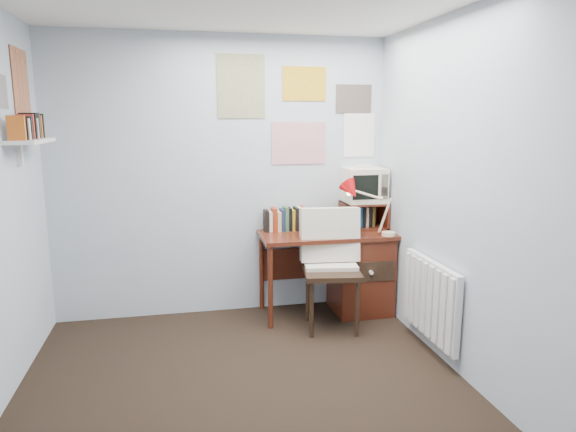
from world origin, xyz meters
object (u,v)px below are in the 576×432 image
at_px(crt_tv, 364,183).
at_px(radiator, 431,299).
at_px(desk_chair, 332,273).
at_px(desk_lamp, 389,211).
at_px(wall_shelf, 31,141).
at_px(desk, 354,269).
at_px(tv_riser, 364,215).

bearing_deg(crt_tv, radiator, -80.60).
relative_size(desk_chair, radiator, 1.24).
bearing_deg(desk_chair, desk_lamp, 22.64).
bearing_deg(desk_chair, wall_shelf, -170.21).
distance_m(desk_chair, crt_tv, 0.95).
relative_size(desk, desk_chair, 1.21).
bearing_deg(desk, tv_riser, 42.96).
bearing_deg(desk, desk_lamp, -43.61).
xyz_separation_m(desk, radiator, (0.29, -0.93, 0.01)).
relative_size(desk_chair, desk_lamp, 2.28).
distance_m(desk_chair, tv_riser, 0.75).
xyz_separation_m(tv_riser, wall_shelf, (-2.69, -0.49, 0.74)).
bearing_deg(wall_shelf, desk_chair, 0.68).
distance_m(tv_riser, wall_shelf, 2.83).
bearing_deg(crt_tv, desk_chair, -132.18).
height_order(crt_tv, wall_shelf, wall_shelf).
bearing_deg(radiator, desk_chair, 136.73).
relative_size(desk_chair, tv_riser, 2.49).
bearing_deg(desk_chair, radiator, -34.16).
height_order(desk, wall_shelf, wall_shelf).
relative_size(desk_chair, wall_shelf, 1.60).
bearing_deg(wall_shelf, desk, 8.40).
bearing_deg(desk_lamp, tv_riser, 109.42).
relative_size(desk_lamp, crt_tv, 1.20).
xyz_separation_m(tv_riser, radiator, (0.17, -1.04, -0.47)).
bearing_deg(desk_chair, desk, 56.58).
bearing_deg(crt_tv, tv_riser, -90.28).
xyz_separation_m(desk_chair, radiator, (0.61, -0.58, -0.08)).
height_order(desk_chair, desk_lamp, desk_lamp).
height_order(desk, desk_chair, desk_chair).
bearing_deg(desk, crt_tv, 47.67).
height_order(desk_chair, wall_shelf, wall_shelf).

